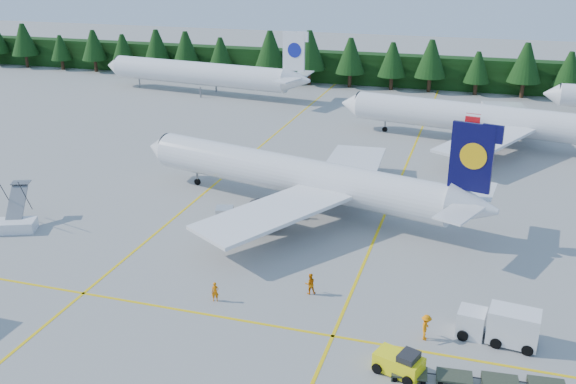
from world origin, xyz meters
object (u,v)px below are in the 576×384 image
(service_truck, at_px, (498,324))
(baggage_tug, at_px, (400,363))
(airliner_navy, at_px, (287,174))
(airliner_red, at_px, (471,118))
(airstairs, at_px, (14,222))

(service_truck, distance_m, baggage_tug, 8.16)
(airliner_navy, height_order, service_truck, airliner_navy)
(airliner_navy, distance_m, airliner_red, 34.21)
(airliner_red, distance_m, service_truck, 49.20)
(airliner_navy, distance_m, service_truck, 28.77)
(airliner_navy, distance_m, baggage_tug, 29.45)
(service_truck, bearing_deg, baggage_tug, -129.34)
(airliner_red, distance_m, baggage_tug, 54.73)
(baggage_tug, bearing_deg, service_truck, 63.50)
(airliner_navy, relative_size, airliner_red, 0.97)
(airliner_red, height_order, airstairs, airliner_red)
(airliner_red, xyz_separation_m, airstairs, (-40.21, -43.24, -2.70))
(airliner_red, bearing_deg, service_truck, -75.16)
(airliner_red, bearing_deg, airstairs, -122.68)
(baggage_tug, bearing_deg, airliner_navy, 141.00)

